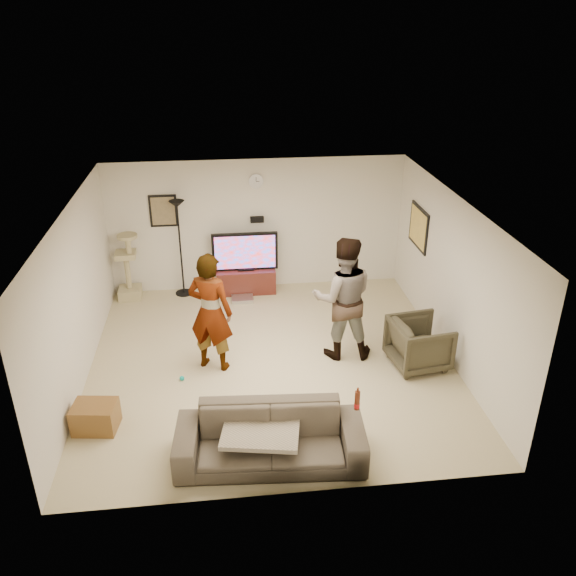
{
  "coord_description": "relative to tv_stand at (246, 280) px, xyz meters",
  "views": [
    {
      "loc": [
        -0.65,
        -7.67,
        4.96
      ],
      "look_at": [
        0.28,
        0.2,
        1.14
      ],
      "focal_mm": 36.58,
      "sensor_mm": 36.0,
      "label": 1
    }
  ],
  "objects": [
    {
      "name": "person_left",
      "position": [
        -0.63,
        -2.54,
        0.69
      ],
      "size": [
        0.8,
        0.68,
        1.85
      ],
      "primitive_type": "imported",
      "rotation": [
        0.0,
        0.0,
        2.73
      ],
      "color": "gray",
      "rests_on": "floor"
    },
    {
      "name": "wall_left",
      "position": [
        -2.5,
        -2.5,
        1.02
      ],
      "size": [
        0.04,
        5.5,
        2.5
      ],
      "primitive_type": "cube",
      "color": "silver",
      "rests_on": "floor"
    },
    {
      "name": "toy_ball",
      "position": [
        -1.1,
        -2.87,
        -0.2
      ],
      "size": [
        0.07,
        0.07,
        0.07
      ],
      "primitive_type": "sphere",
      "color": "#0AA4A0",
      "rests_on": "floor"
    },
    {
      "name": "sofa",
      "position": [
        0.04,
        -4.68,
        0.1
      ],
      "size": [
        2.3,
        1.04,
        0.66
      ],
      "primitive_type": "imported",
      "rotation": [
        0.0,
        0.0,
        -0.07
      ],
      "color": "#4C4338",
      "rests_on": "floor"
    },
    {
      "name": "wall_right",
      "position": [
        3.0,
        -2.5,
        1.02
      ],
      "size": [
        0.04,
        5.5,
        2.5
      ],
      "primitive_type": "cube",
      "color": "silver",
      "rests_on": "floor"
    },
    {
      "name": "floor_lamp",
      "position": [
        -1.19,
        0.04,
        0.68
      ],
      "size": [
        0.32,
        0.32,
        1.83
      ],
      "primitive_type": "cylinder",
      "color": "black",
      "rests_on": "floor"
    },
    {
      "name": "cat_tree",
      "position": [
        -2.18,
        -0.01,
        0.41
      ],
      "size": [
        0.43,
        0.43,
        1.28
      ],
      "primitive_type": "cube",
      "rotation": [
        0.0,
        0.0,
        0.04
      ],
      "color": "tan",
      "rests_on": "floor"
    },
    {
      "name": "wall_front",
      "position": [
        0.25,
        -5.25,
        1.02
      ],
      "size": [
        5.5,
        0.04,
        2.5
      ],
      "primitive_type": "cube",
      "color": "silver",
      "rests_on": "floor"
    },
    {
      "name": "armchair",
      "position": [
        2.46,
        -2.87,
        0.14
      ],
      "size": [
        0.93,
        0.91,
        0.75
      ],
      "primitive_type": "imported",
      "rotation": [
        0.0,
        0.0,
        1.71
      ],
      "color": "#393526",
      "rests_on": "floor"
    },
    {
      "name": "picture_right",
      "position": [
        2.98,
        -0.9,
        1.27
      ],
      "size": [
        0.03,
        0.78,
        0.62
      ],
      "primitive_type": "cube",
      "color": "#D5B654",
      "rests_on": "wall_right"
    },
    {
      "name": "beer_bottle",
      "position": [
        1.08,
        -4.68,
        0.55
      ],
      "size": [
        0.06,
        0.06,
        0.25
      ],
      "primitive_type": "cylinder",
      "color": "#5B2512",
      "rests_on": "sofa"
    },
    {
      "name": "person_right",
      "position": [
        1.36,
        -2.42,
        0.75
      ],
      "size": [
        1.01,
        0.82,
        1.95
      ],
      "primitive_type": "imported",
      "rotation": [
        0.0,
        0.0,
        3.05
      ],
      "color": "#43648D",
      "rests_on": "floor"
    },
    {
      "name": "tv_screen",
      "position": [
        0.0,
        -0.04,
        0.59
      ],
      "size": [
        1.13,
        0.01,
        0.64
      ],
      "primitive_type": "cube",
      "color": "blue",
      "rests_on": "tv"
    },
    {
      "name": "floor",
      "position": [
        0.25,
        -2.5,
        -0.24
      ],
      "size": [
        5.5,
        5.5,
        0.02
      ],
      "primitive_type": "cube",
      "color": "#C3B583",
      "rests_on": "ground"
    },
    {
      "name": "wall_clock",
      "position": [
        0.25,
        0.22,
        1.87
      ],
      "size": [
        0.26,
        0.04,
        0.26
      ],
      "primitive_type": "cylinder",
      "rotation": [
        1.57,
        0.0,
        0.0
      ],
      "color": "white",
      "rests_on": "wall_back"
    },
    {
      "name": "side_table",
      "position": [
        -2.15,
        -3.84,
        -0.05
      ],
      "size": [
        0.6,
        0.48,
        0.37
      ],
      "primitive_type": "cube",
      "rotation": [
        0.0,
        0.0,
        -0.13
      ],
      "color": "brown",
      "rests_on": "floor"
    },
    {
      "name": "picture_back",
      "position": [
        -1.45,
        0.23,
        1.37
      ],
      "size": [
        0.42,
        0.03,
        0.52
      ],
      "primitive_type": "cube",
      "color": "#756649",
      "rests_on": "wall_back"
    },
    {
      "name": "tv_stand",
      "position": [
        0.0,
        0.0,
        0.0
      ],
      "size": [
        1.11,
        0.45,
        0.46
      ],
      "primitive_type": "cube",
      "color": "#461B15",
      "rests_on": "floor"
    },
    {
      "name": "tv",
      "position": [
        0.0,
        0.0,
        0.59
      ],
      "size": [
        1.22,
        0.08,
        0.73
      ],
      "primitive_type": "cube",
      "color": "black",
      "rests_on": "tv_stand"
    },
    {
      "name": "console_box",
      "position": [
        -0.09,
        -0.4,
        -0.2
      ],
      "size": [
        0.4,
        0.3,
        0.07
      ],
      "primitive_type": "cube",
      "color": "silver",
      "rests_on": "floor"
    },
    {
      "name": "throw_blanket",
      "position": [
        -0.07,
        -4.68,
        0.21
      ],
      "size": [
        1.01,
        0.85,
        0.06
      ],
      "primitive_type": "cube",
      "rotation": [
        0.0,
        0.0,
        -0.18
      ],
      "color": "tan",
      "rests_on": "sofa"
    },
    {
      "name": "wall_back",
      "position": [
        0.25,
        0.25,
        1.02
      ],
      "size": [
        5.5,
        0.04,
        2.5
      ],
      "primitive_type": "cube",
      "color": "silver",
      "rests_on": "floor"
    },
    {
      "name": "wall_speaker",
      "position": [
        0.25,
        0.19,
        1.15
      ],
      "size": [
        0.25,
        0.1,
        0.1
      ],
      "primitive_type": "cube",
      "color": "black",
      "rests_on": "wall_back"
    },
    {
      "name": "ceiling",
      "position": [
        0.25,
        -2.5,
        2.28
      ],
      "size": [
        5.5,
        5.5,
        0.02
      ],
      "primitive_type": "cube",
      "color": "silver",
      "rests_on": "wall_back"
    }
  ]
}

